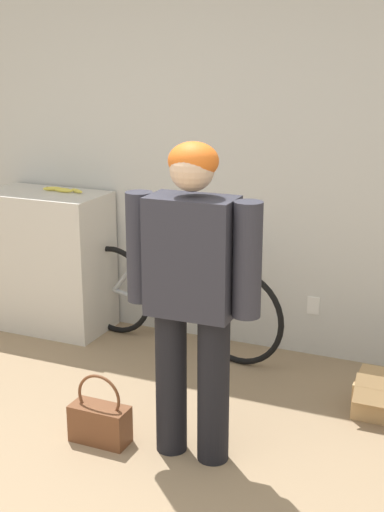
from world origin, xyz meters
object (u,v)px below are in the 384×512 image
object	(u,v)px
person	(192,283)
banana	(63,190)
handbag	(100,421)
bicycle	(173,299)

from	to	relation	value
person	banana	size ratio (longest dim) A/B	4.66
handbag	banana	bearing A→B (deg)	128.20
bicycle	handbag	xyz separation A→B (m)	(0.17, -1.28, -0.23)
bicycle	handbag	size ratio (longest dim) A/B	4.30
bicycle	banana	size ratio (longest dim) A/B	4.83
person	banana	distance (m)	1.99
banana	handbag	world-z (taller)	banana
bicycle	person	bearing A→B (deg)	-52.37
banana	handbag	distance (m)	1.93
banana	handbag	xyz separation A→B (m)	(1.06, -1.34, -0.91)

